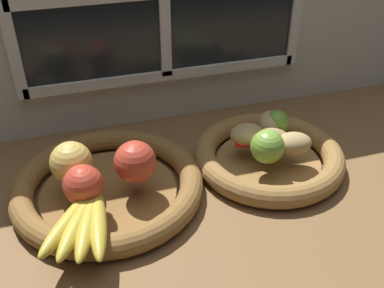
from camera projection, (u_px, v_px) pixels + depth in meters
ground_plane at (203, 192)px, 89.94cm from camera, size 140.00×90.00×3.00cm
back_wall at (162, 4)px, 97.23cm from camera, size 140.00×4.60×55.00cm
fruit_bowl_left at (108, 186)px, 85.92cm from camera, size 36.75×36.75×4.50cm
fruit_bowl_right at (268, 156)px, 94.14cm from camera, size 31.53×31.53×4.50cm
apple_red_right at (135, 162)px, 81.69cm from camera, size 7.89×7.89×7.89cm
apple_golden_left at (71, 162)px, 81.61cm from camera, size 7.82×7.82×7.82cm
apple_red_front at (83, 185)px, 76.78cm from camera, size 7.09×7.09×7.09cm
banana_bunch_front at (84, 220)px, 72.48cm from camera, size 12.77×18.70×2.93cm
potato_back at (270, 124)px, 95.79cm from camera, size 7.30×8.50×4.92cm
potato_large at (271, 138)px, 91.61cm from camera, size 8.80×7.15×4.23cm
potato_oblong at (247, 134)px, 93.14cm from camera, size 8.14×6.91×4.03cm
potato_small at (294, 144)px, 89.67cm from camera, size 8.45×6.50×4.26cm
lime_near at (267, 147)px, 86.84cm from camera, size 6.74×6.74×6.74cm
lime_far at (276, 123)px, 95.44cm from camera, size 5.53×5.53×5.53cm
chili_pepper at (268, 145)px, 91.61cm from camera, size 13.15×7.14×1.91cm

